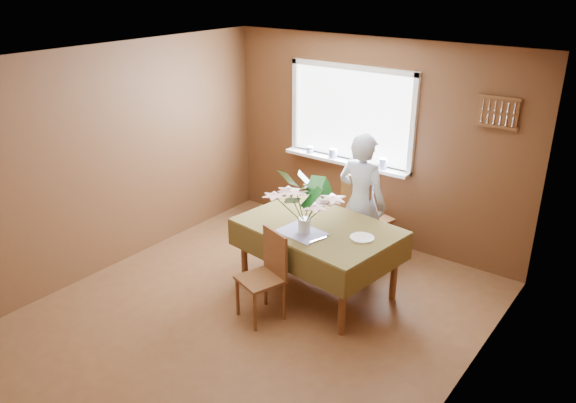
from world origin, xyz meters
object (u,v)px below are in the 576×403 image
Objects in this scene: dining_table at (318,233)px; seated_woman at (362,203)px; flower_bouquet at (305,200)px; chair_near at (267,271)px; chair_far at (362,215)px.

seated_woman reaches higher than dining_table.
seated_woman is 1.02m from flower_bouquet.
chair_near reaches higher than dining_table.
dining_table is 1.60× the size of chair_far.
seated_woman is at bearing 98.99° from chair_near.
chair_far is at bearing 87.91° from flower_bouquet.
flower_bouquet is (0.13, 0.44, 0.64)m from chair_near.
seated_woman is (0.09, 0.73, 0.12)m from dining_table.
dining_table is at bearing 87.20° from flower_bouquet.
flower_bouquet is (-0.01, -0.23, 0.45)m from dining_table.
chair_near is 0.79m from flower_bouquet.
flower_bouquet is at bearing 103.99° from chair_far.
seated_woman is at bearing 129.07° from chair_far.
seated_woman reaches higher than chair_far.
chair_far is 1.20× the size of chair_near.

